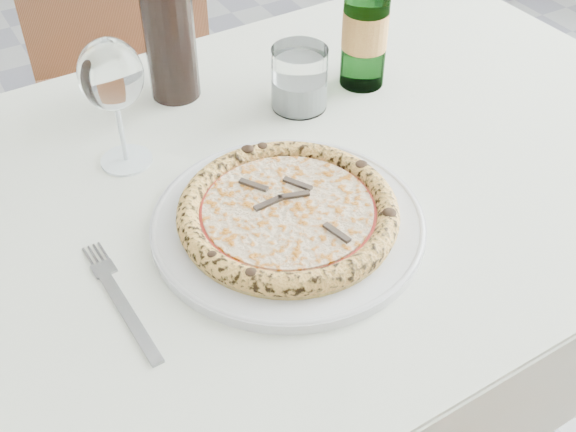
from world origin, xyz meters
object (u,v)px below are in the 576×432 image
object	(u,v)px
plate	(288,223)
wine_glass	(111,78)
dining_table	(253,235)
wine_bottle	(167,15)
pizza	(288,212)
tumbler	(299,82)
beer_bottle	(366,19)
chair_far	(127,61)

from	to	relation	value
plate	wine_glass	bearing A→B (deg)	118.55
dining_table	wine_bottle	world-z (taller)	wine_bottle
pizza	tumbler	bearing A→B (deg)	56.45
pizza	wine_glass	bearing A→B (deg)	118.55
pizza	plate	bearing A→B (deg)	-32.01
plate	pizza	bearing A→B (deg)	147.99
dining_table	beer_bottle	bearing A→B (deg)	27.17
dining_table	beer_bottle	xyz separation A→B (m)	(0.28, 0.14, 0.20)
tumbler	wine_bottle	bearing A→B (deg)	139.90
dining_table	chair_far	distance (m)	0.80
beer_bottle	wine_bottle	xyz separation A→B (m)	(-0.27, 0.12, 0.02)
plate	wine_bottle	bearing A→B (deg)	89.26
chair_far	beer_bottle	xyz separation A→B (m)	(0.19, -0.64, 0.33)
beer_bottle	wine_bottle	bearing A→B (deg)	156.58
dining_table	wine_bottle	distance (m)	0.34
dining_table	chair_far	xyz separation A→B (m)	(0.08, 0.79, -0.13)
plate	pizza	xyz separation A→B (m)	(-0.00, 0.00, 0.02)
pizza	dining_table	bearing A→B (deg)	90.00
chair_far	wine_bottle	size ratio (longest dim) A/B	2.99
dining_table	wine_bottle	xyz separation A→B (m)	(0.00, 0.26, 0.23)
chair_far	plate	xyz separation A→B (m)	(-0.08, -0.89, 0.23)
plate	tumbler	distance (m)	0.28
chair_far	tumbler	xyz separation A→B (m)	(0.07, -0.65, 0.26)
pizza	wine_bottle	size ratio (longest dim) A/B	0.88
chair_far	tumbler	bearing A→B (deg)	-83.82
pizza	wine_bottle	bearing A→B (deg)	89.26
chair_far	beer_bottle	size ratio (longest dim) A/B	3.40
plate	wine_glass	xyz separation A→B (m)	(-0.13, 0.23, 0.13)
tumbler	beer_bottle	world-z (taller)	beer_bottle
chair_far	pizza	bearing A→B (deg)	-95.41
pizza	tumbler	size ratio (longest dim) A/B	2.87
plate	tumbler	bearing A→B (deg)	56.45
dining_table	wine_glass	size ratio (longest dim) A/B	7.49
plate	pizza	world-z (taller)	pizza
chair_far	wine_glass	world-z (taller)	wine_glass
chair_far	tumbler	world-z (taller)	chair_far
dining_table	pizza	world-z (taller)	pizza
tumbler	dining_table	bearing A→B (deg)	-139.26
plate	pizza	distance (m)	0.02
dining_table	wine_glass	world-z (taller)	wine_glass
dining_table	tumbler	xyz separation A→B (m)	(0.15, 0.13, 0.13)
dining_table	chair_far	bearing A→B (deg)	83.91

